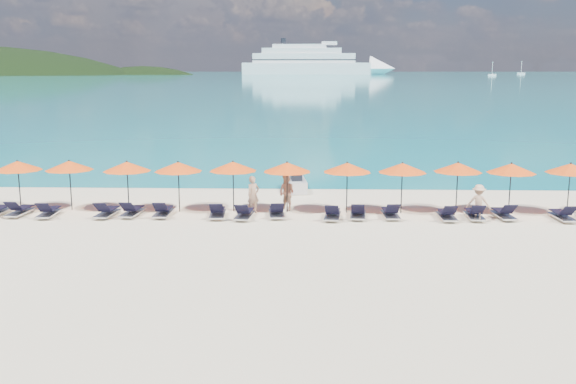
{
  "coord_description": "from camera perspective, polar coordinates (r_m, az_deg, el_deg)",
  "views": [
    {
      "loc": [
        0.88,
        -23.15,
        6.29
      ],
      "look_at": [
        0.0,
        3.0,
        1.2
      ],
      "focal_mm": 40.0,
      "sensor_mm": 36.0,
      "label": 1
    }
  ],
  "objects": [
    {
      "name": "sailboat_near",
      "position": [
        518.65,
        17.68,
        9.92
      ],
      "size": [
        5.89,
        1.96,
        10.8
      ],
      "color": "white",
      "rests_on": "ground"
    },
    {
      "name": "jetski",
      "position": [
        33.23,
        0.71,
        0.75
      ],
      "size": [
        1.24,
        2.66,
        0.92
      ],
      "rotation": [
        0.0,
        0.0,
        0.11
      ],
      "color": "silver",
      "rests_on": "ground"
    },
    {
      "name": "lounger_6",
      "position": [
        27.46,
        -6.29,
        -1.8
      ],
      "size": [
        0.74,
        1.74,
        0.66
      ],
      "rotation": [
        0.0,
        0.0,
        0.07
      ],
      "color": "silver",
      "rests_on": "ground"
    },
    {
      "name": "umbrella_0",
      "position": [
        30.84,
        -22.9,
        2.17
      ],
      "size": [
        2.1,
        2.1,
        2.28
      ],
      "color": "black",
      "rests_on": "ground"
    },
    {
      "name": "headland_small",
      "position": [
        603.77,
        -12.64,
        6.81
      ],
      "size": [
        162.0,
        126.0,
        85.5
      ],
      "color": "black",
      "rests_on": "ground"
    },
    {
      "name": "lounger_10",
      "position": [
        27.36,
        6.24,
        -1.84
      ],
      "size": [
        0.78,
        1.75,
        0.66
      ],
      "rotation": [
        0.0,
        0.0,
        -0.09
      ],
      "color": "silver",
      "rests_on": "ground"
    },
    {
      "name": "lounger_8",
      "position": [
        27.41,
        -1.02,
        -1.76
      ],
      "size": [
        0.79,
        1.75,
        0.66
      ],
      "rotation": [
        0.0,
        0.0,
        0.1
      ],
      "color": "silver",
      "rests_on": "ground"
    },
    {
      "name": "umbrella_7",
      "position": [
        28.24,
        10.14,
        2.13
      ],
      "size": [
        2.1,
        2.1,
        2.28
      ],
      "color": "black",
      "rests_on": "ground"
    },
    {
      "name": "sea",
      "position": [
        683.18,
        1.89,
        10.47
      ],
      "size": [
        1600.0,
        1300.0,
        0.01
      ],
      "primitive_type": "cube",
      "color": "#1FA9B2",
      "rests_on": "ground"
    },
    {
      "name": "umbrella_2",
      "position": [
        29.07,
        -14.13,
        2.22
      ],
      "size": [
        2.1,
        2.1,
        2.28
      ],
      "color": "black",
      "rests_on": "ground"
    },
    {
      "name": "umbrella_8",
      "position": [
        28.91,
        14.87,
        2.14
      ],
      "size": [
        2.1,
        2.1,
        2.28
      ],
      "color": "black",
      "rests_on": "ground"
    },
    {
      "name": "lounger_13",
      "position": [
        28.13,
        16.24,
        -1.87
      ],
      "size": [
        0.67,
        1.72,
        0.66
      ],
      "rotation": [
        0.0,
        0.0,
        -0.03
      ],
      "color": "silver",
      "rests_on": "ground"
    },
    {
      "name": "lounger_7",
      "position": [
        27.15,
        -3.89,
        -1.9
      ],
      "size": [
        0.78,
        1.75,
        0.66
      ],
      "rotation": [
        0.0,
        0.0,
        -0.09
      ],
      "color": "silver",
      "rests_on": "ground"
    },
    {
      "name": "umbrella_9",
      "position": [
        29.31,
        19.23,
        2.01
      ],
      "size": [
        2.1,
        2.1,
        2.28
      ],
      "color": "black",
      "rests_on": "ground"
    },
    {
      "name": "beachgoer_c",
      "position": [
        27.89,
        16.58,
        -0.9
      ],
      "size": [
        1.07,
        0.73,
        1.52
      ],
      "primitive_type": "imported",
      "rotation": [
        0.0,
        0.0,
        2.83
      ],
      "color": "tan",
      "rests_on": "ground"
    },
    {
      "name": "umbrella_5",
      "position": [
        27.98,
        -0.08,
        2.22
      ],
      "size": [
        2.1,
        2.1,
        2.28
      ],
      "color": "black",
      "rests_on": "ground"
    },
    {
      "name": "beachgoer_a",
      "position": [
        28.03,
        -3.11,
        -0.25
      ],
      "size": [
        0.72,
        0.68,
        1.65
      ],
      "primitive_type": "imported",
      "rotation": [
        0.0,
        0.0,
        0.68
      ],
      "color": "tan",
      "rests_on": "ground"
    },
    {
      "name": "ground",
      "position": [
        24.01,
        -0.24,
        -4.18
      ],
      "size": [
        1400.0,
        1400.0,
        0.0
      ],
      "primitive_type": "plane",
      "color": "beige"
    },
    {
      "name": "umbrella_1",
      "position": [
        30.09,
        -18.88,
        2.25
      ],
      "size": [
        2.1,
        2.1,
        2.28
      ],
      "color": "black",
      "rests_on": "ground"
    },
    {
      "name": "lounger_2",
      "position": [
        29.29,
        -20.51,
        -1.63
      ],
      "size": [
        0.7,
        1.73,
        0.66
      ],
      "rotation": [
        0.0,
        0.0,
        0.05
      ],
      "color": "silver",
      "rests_on": "ground"
    },
    {
      "name": "lounger_14",
      "position": [
        28.6,
        18.62,
        -1.8
      ],
      "size": [
        0.73,
        1.74,
        0.66
      ],
      "rotation": [
        0.0,
        0.0,
        0.07
      ],
      "color": "silver",
      "rests_on": "ground"
    },
    {
      "name": "umbrella_4",
      "position": [
        28.31,
        -4.91,
        2.29
      ],
      "size": [
        2.1,
        2.1,
        2.28
      ],
      "color": "black",
      "rests_on": "ground"
    },
    {
      "name": "beachgoer_b",
      "position": [
        28.62,
        -0.12,
        -0.06
      ],
      "size": [
        0.89,
        0.81,
        1.59
      ],
      "primitive_type": "imported",
      "rotation": [
        0.0,
        0.0,
        -0.62
      ],
      "color": "tan",
      "rests_on": "ground"
    },
    {
      "name": "umbrella_3",
      "position": [
        28.5,
        -9.74,
        2.23
      ],
      "size": [
        2.1,
        2.1,
        2.28
      ],
      "color": "black",
      "rests_on": "ground"
    },
    {
      "name": "lounger_4",
      "position": [
        28.37,
        -13.69,
        -1.63
      ],
      "size": [
        0.76,
        1.75,
        0.66
      ],
      "rotation": [
        0.0,
        0.0,
        -0.09
      ],
      "color": "silver",
      "rests_on": "ground"
    },
    {
      "name": "umbrella_6",
      "position": [
        28.0,
        5.29,
        2.18
      ],
      "size": [
        2.1,
        2.1,
        2.28
      ],
      "color": "black",
      "rests_on": "ground"
    },
    {
      "name": "lounger_3",
      "position": [
        28.51,
        -15.81,
        -1.68
      ],
      "size": [
        0.76,
        1.75,
        0.66
      ],
      "rotation": [
        0.0,
        0.0,
        -0.08
      ],
      "color": "silver",
      "rests_on": "ground"
    },
    {
      "name": "lounger_5",
      "position": [
        28.03,
        -11.03,
        -1.67
      ],
      "size": [
        0.63,
        1.7,
        0.66
      ],
      "rotation": [
        0.0,
        0.0,
        -0.0
      ],
      "color": "silver",
      "rests_on": "ground"
    },
    {
      "name": "umbrella_10",
      "position": [
        30.24,
        23.82,
        1.94
      ],
      "size": [
        2.1,
        2.1,
        2.28
      ],
      "color": "black",
      "rests_on": "ground"
    },
    {
      "name": "lounger_15",
      "position": [
        29.17,
        23.22,
        -1.88
      ],
      "size": [
        0.69,
        1.73,
        0.66
      ],
      "rotation": [
        0.0,
        0.0,
        0.04
      ],
      "color": "silver",
      "rests_on": "ground"
    },
    {
      "name": "lounger_12",
      "position": [
        27.72,
        13.94,
        -1.94
      ],
      "size": [
        0.62,
        1.7,
        0.66
      ],
      "rotation": [
        0.0,
        0.0,
        0.0
      ],
      "color": "silver",
      "rests_on": "ground"
    },
    {
      "name": "lounger_9",
      "position": [
        27.06,
        3.98,
        -1.95
      ],
      "size": [
        0.78,
        1.75,
        0.66
      ],
      "rotation": [
        0.0,
        0.0,
        -0.1
      ],
      "color": "silver",
      "rests_on": "ground"
    },
    {
      "name": "lounger_1",
      "position": [
        30.01,
        -22.74,
        -1.5
      ],
      "size": [
        0.73,
        1.74,
        0.66
      ],
      "rotation": [
        0.0,
        0.0,
        -0.07
      ],
      "color": "silver",
      "rests_on": "ground"
    },
    {
      "name": "cruise_ship",
      "position": [
        608.25,
        2.84,
        11.36
      ],
      "size": [
        141.67,
        23.65,
        39.43
      ],
      "rotation": [
        0.0,
        0.0,
        -0.0
      ],
      "color": "white",
      "rests_on": "ground"
    },
    {
      "name": "sailboat_far",
      "position": [
        640.1,
        20.01,
        9.9
      ],
      "size": [
        6.87,
        2.29,
        12.6
      ],
      "color": "white",
      "rests_on": "ground"
    },
    {
      "name": "lounger_11",
      "position": [
        27.56,
        9.1,
        -1.82
      ],
      "size": [
        0.69,
        1.72,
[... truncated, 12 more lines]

